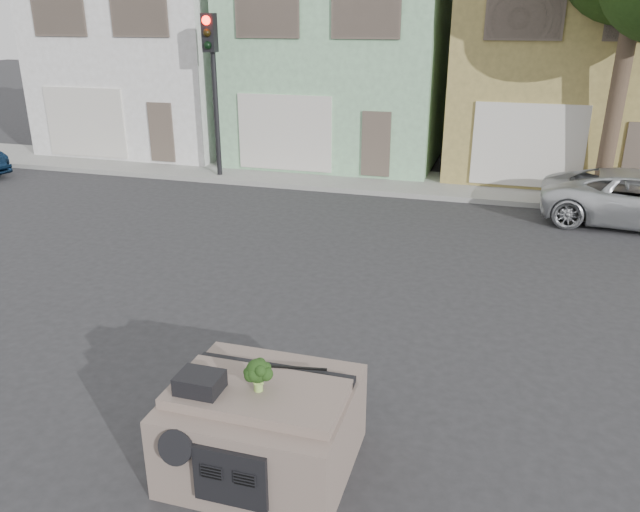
% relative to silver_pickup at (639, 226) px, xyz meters
% --- Properties ---
extents(ground_plane, '(120.00, 120.00, 0.00)m').
position_rel_silver_pickup_xyz_m(ground_plane, '(-5.78, -8.15, 0.00)').
color(ground_plane, '#303033').
rests_on(ground_plane, ground).
extents(sidewalk, '(40.00, 3.00, 0.15)m').
position_rel_silver_pickup_xyz_m(sidewalk, '(-5.78, 2.35, 0.07)').
color(sidewalk, gray).
rests_on(sidewalk, ground).
extents(townhouse_white, '(7.20, 8.20, 7.55)m').
position_rel_silver_pickup_xyz_m(townhouse_white, '(-16.78, 6.35, 3.77)').
color(townhouse_white, white).
rests_on(townhouse_white, ground).
extents(townhouse_mint, '(7.20, 8.20, 7.55)m').
position_rel_silver_pickup_xyz_m(townhouse_mint, '(-9.28, 6.35, 3.77)').
color(townhouse_mint, '#8FC597').
rests_on(townhouse_mint, ground).
extents(townhouse_tan, '(7.20, 8.20, 7.55)m').
position_rel_silver_pickup_xyz_m(townhouse_tan, '(-1.78, 6.35, 3.77)').
color(townhouse_tan, '#A08E4C').
rests_on(townhouse_tan, ground).
extents(silver_pickup, '(5.10, 2.74, 1.36)m').
position_rel_silver_pickup_xyz_m(silver_pickup, '(0.00, 0.00, 0.00)').
color(silver_pickup, silver).
rests_on(silver_pickup, ground).
extents(traffic_signal, '(0.40, 0.40, 5.10)m').
position_rel_silver_pickup_xyz_m(traffic_signal, '(-12.28, 1.35, 2.55)').
color(traffic_signal, black).
rests_on(traffic_signal, ground).
extents(tree_near, '(4.40, 4.00, 8.50)m').
position_rel_silver_pickup_xyz_m(tree_near, '(-0.78, 1.65, 4.25)').
color(tree_near, '#1E3710').
rests_on(tree_near, ground).
extents(car_dashboard, '(2.00, 1.80, 1.12)m').
position_rel_silver_pickup_xyz_m(car_dashboard, '(-5.78, -11.15, 0.56)').
color(car_dashboard, '#7A685E').
rests_on(car_dashboard, ground).
extents(instrument_hump, '(0.48, 0.38, 0.20)m').
position_rel_silver_pickup_xyz_m(instrument_hump, '(-6.36, -11.50, 1.22)').
color(instrument_hump, black).
rests_on(instrument_hump, car_dashboard).
extents(wiper_arm, '(0.69, 0.15, 0.02)m').
position_rel_silver_pickup_xyz_m(wiper_arm, '(-5.50, -10.77, 1.13)').
color(wiper_arm, black).
rests_on(wiper_arm, car_dashboard).
extents(broccoli, '(0.44, 0.44, 0.39)m').
position_rel_silver_pickup_xyz_m(broccoli, '(-5.75, -11.32, 1.31)').
color(broccoli, black).
rests_on(broccoli, car_dashboard).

